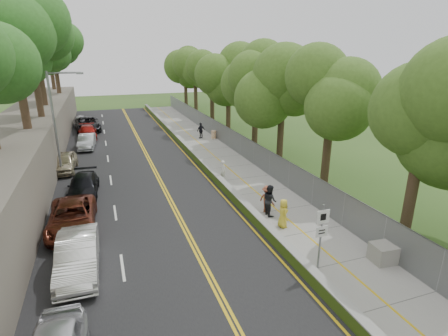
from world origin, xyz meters
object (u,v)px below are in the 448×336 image
signpost (321,230)px  painter_0 (283,213)px  streetlight (57,118)px  person_far (201,131)px  construction_barrel (214,135)px  car_1 (78,256)px  concrete_block (386,253)px  car_2 (72,217)px

signpost → painter_0: (0.40, 4.02, -1.10)m
streetlight → person_far: 16.44m
construction_barrel → car_1: 25.54m
streetlight → car_1: size_ratio=1.68×
streetlight → concrete_block: streetlight is taller
streetlight → car_1: bearing=-83.9°
streetlight → construction_barrel: 17.36m
construction_barrel → car_1: car_1 is taller
signpost → car_1: 10.66m
concrete_block → car_2: car_2 is taller
streetlight → construction_barrel: streetlight is taller
concrete_block → car_2: size_ratio=0.24×
signpost → car_1: size_ratio=0.65×
car_1 → painter_0: 10.47m
signpost → car_2: (-10.50, 7.59, -1.19)m
concrete_block → car_1: size_ratio=0.27×
construction_barrel → concrete_block: size_ratio=0.69×
signpost → car_2: size_ratio=0.59×
construction_barrel → car_1: size_ratio=0.18×
signpost → construction_barrel: (3.25, 25.16, -1.47)m
construction_barrel → signpost: bearing=-97.4°
streetlight → concrete_block: bearing=-49.9°
signpost → concrete_block: size_ratio=2.42×
construction_barrel → painter_0: bearing=-97.7°
construction_barrel → car_2: 22.30m
car_2 → painter_0: (10.90, -3.58, 0.10)m
car_2 → person_far: bearing=56.2°
signpost → concrete_block: signpost is taller
streetlight → car_2: 10.23m
construction_barrel → concrete_block: bearing=-90.0°
signpost → construction_barrel: size_ratio=3.53×
streetlight → person_far: (13.45, 8.69, -3.70)m
car_2 → person_far: (12.43, 18.11, 0.17)m
construction_barrel → painter_0: (-2.85, -21.14, 0.38)m
concrete_block → painter_0: (-2.85, 4.55, 0.39)m
car_1 → painter_0: (10.45, 0.66, 0.04)m
streetlight → person_far: size_ratio=4.50×
car_2 → construction_barrel: bearing=52.6°
painter_0 → car_2: bearing=76.9°
signpost → car_1: (-10.05, 3.36, -1.14)m
car_2 → painter_0: painter_0 is taller
streetlight → car_2: streetlight is taller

